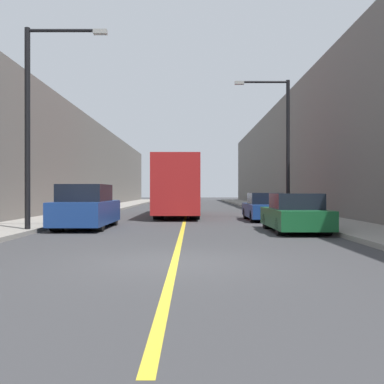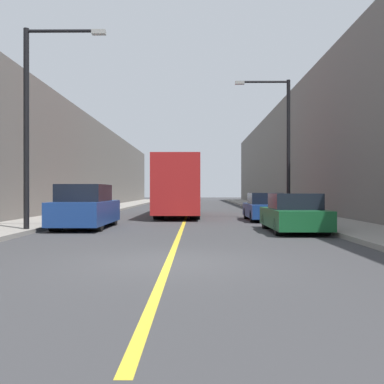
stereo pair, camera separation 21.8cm
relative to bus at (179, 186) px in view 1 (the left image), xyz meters
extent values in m
plane|color=#38383A|center=(0.46, -17.97, -1.86)|extent=(200.00, 200.00, 0.00)
cube|color=gray|center=(-6.27, 12.03, -1.78)|extent=(2.87, 72.00, 0.16)
cube|color=gray|center=(7.19, 12.03, -1.78)|extent=(2.87, 72.00, 0.16)
cube|color=#66605B|center=(-9.71, 12.03, 2.03)|extent=(4.00, 72.00, 7.78)
cube|color=#66605B|center=(10.62, 12.03, 2.95)|extent=(4.00, 72.00, 9.62)
cube|color=gold|center=(0.46, 12.03, -1.86)|extent=(0.16, 72.00, 0.01)
cube|color=#AD1E1E|center=(0.00, 0.01, 0.03)|extent=(2.51, 10.72, 3.18)
cube|color=black|center=(0.00, -5.32, 0.59)|extent=(2.14, 0.04, 1.43)
cylinder|color=black|center=(-0.98, -3.31, -1.35)|extent=(0.55, 1.01, 1.01)
cylinder|color=black|center=(0.98, -3.31, -1.35)|extent=(0.55, 1.01, 1.01)
cylinder|color=black|center=(-0.98, 3.33, -1.35)|extent=(0.55, 1.01, 1.01)
cylinder|color=black|center=(0.98, 3.33, -1.35)|extent=(0.55, 1.01, 1.01)
cube|color=navy|center=(-3.52, -9.08, -1.20)|extent=(1.98, 4.90, 0.92)
cube|color=black|center=(-3.52, -9.32, -0.39)|extent=(1.74, 2.69, 0.69)
cube|color=black|center=(-3.52, -11.50, -1.04)|extent=(1.68, 0.04, 0.41)
cylinder|color=black|center=(-4.29, -10.59, -1.52)|extent=(0.44, 0.68, 0.68)
cylinder|color=black|center=(-2.75, -10.59, -1.52)|extent=(0.44, 0.68, 0.68)
cylinder|color=black|center=(-4.29, -7.56, -1.52)|extent=(0.44, 0.68, 0.68)
cylinder|color=black|center=(-2.75, -7.56, -1.52)|extent=(0.44, 0.68, 0.68)
cube|color=#145128|center=(4.71, -10.69, -1.33)|extent=(1.89, 4.46, 0.68)
cube|color=black|center=(4.71, -10.91, -0.70)|extent=(1.67, 2.01, 0.58)
cube|color=black|center=(4.71, -12.89, -1.21)|extent=(1.61, 0.04, 0.31)
cylinder|color=black|center=(3.97, -12.07, -1.55)|extent=(0.42, 0.62, 0.62)
cylinder|color=black|center=(5.45, -12.07, -1.55)|extent=(0.42, 0.62, 0.62)
cylinder|color=black|center=(3.97, -9.30, -1.55)|extent=(0.42, 0.62, 0.62)
cylinder|color=black|center=(5.45, -9.30, -1.55)|extent=(0.42, 0.62, 0.62)
cube|color=navy|center=(4.60, -4.12, -1.33)|extent=(1.77, 4.52, 0.68)
cube|color=black|center=(4.60, -4.35, -0.70)|extent=(1.56, 2.04, 0.58)
cube|color=black|center=(4.60, -6.36, -1.21)|extent=(1.51, 0.04, 0.31)
cylinder|color=black|center=(3.90, -5.53, -1.55)|extent=(0.39, 0.62, 0.62)
cylinder|color=black|center=(5.29, -5.53, -1.55)|extent=(0.39, 0.62, 0.62)
cylinder|color=black|center=(3.90, -2.72, -1.55)|extent=(0.39, 0.62, 0.62)
cylinder|color=black|center=(5.29, -2.72, -1.55)|extent=(0.39, 0.62, 0.62)
cylinder|color=black|center=(-5.14, -11.33, 1.95)|extent=(0.20, 0.20, 7.31)
cylinder|color=black|center=(-3.82, -11.33, 5.51)|extent=(2.65, 0.12, 0.12)
cube|color=#999993|center=(-2.50, -11.33, 5.46)|extent=(0.50, 0.24, 0.16)
cylinder|color=black|center=(6.06, -3.21, 2.01)|extent=(0.20, 0.20, 7.42)
cylinder|color=black|center=(4.73, -3.21, 5.62)|extent=(2.65, 0.12, 0.12)
cube|color=#999993|center=(3.41, -3.21, 5.57)|extent=(0.50, 0.24, 0.16)
camera|label=1|loc=(0.84, -27.60, -0.32)|focal=42.00mm
camera|label=2|loc=(1.05, -27.60, -0.32)|focal=42.00mm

